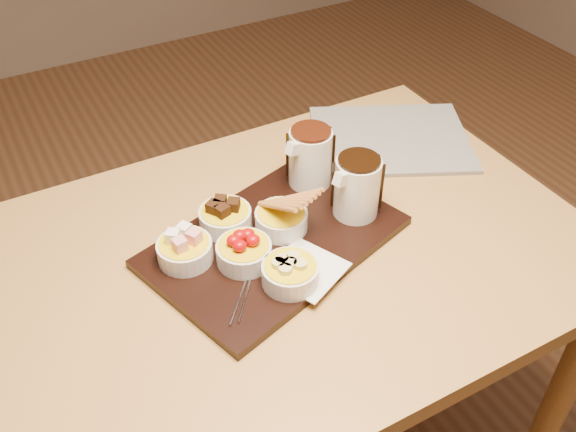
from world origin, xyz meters
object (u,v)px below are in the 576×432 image
serving_board (274,242)px  bowl_strawberries (244,253)px  newspaper (391,139)px  dining_table (273,289)px  pitcher_milk_chocolate (310,158)px  pitcher_dark_chocolate (357,188)px

serving_board → bowl_strawberries: bearing=-176.4°
serving_board → newspaper: bearing=7.5°
dining_table → bowl_strawberries: size_ratio=12.00×
serving_board → pitcher_milk_chocolate: size_ratio=3.82×
bowl_strawberries → newspaper: bearing=24.1°
dining_table → serving_board: serving_board is taller
newspaper → dining_table: bearing=-128.1°
pitcher_milk_chocolate → newspaper: 0.27m
dining_table → newspaper: newspaper is taller
serving_board → pitcher_dark_chocolate: size_ratio=3.82×
dining_table → bowl_strawberries: bowl_strawberries is taller
dining_table → newspaper: bearing=25.9°
serving_board → newspaper: size_ratio=1.30×
serving_board → pitcher_milk_chocolate: 0.20m
dining_table → pitcher_milk_chocolate: (0.16, 0.14, 0.18)m
pitcher_milk_chocolate → serving_board: bearing=-158.2°
pitcher_dark_chocolate → newspaper: pitcher_dark_chocolate is taller
bowl_strawberries → newspaper: size_ratio=0.28×
pitcher_dark_chocolate → newspaper: (0.23, 0.19, -0.07)m
pitcher_dark_chocolate → pitcher_milk_chocolate: size_ratio=1.00×
newspaper → serving_board: bearing=-129.3°
dining_table → newspaper: 0.47m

